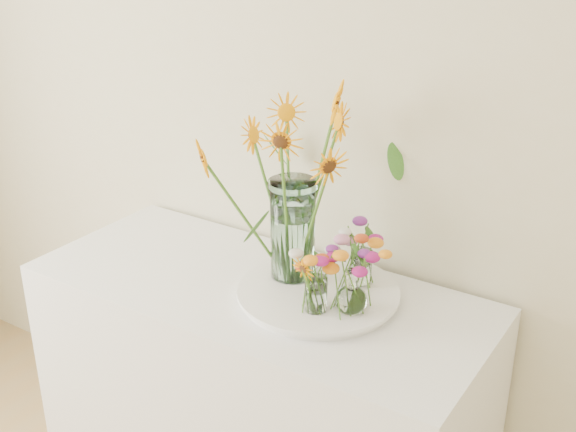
{
  "coord_description": "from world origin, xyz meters",
  "views": [
    {
      "loc": [
        1.05,
        0.4,
        1.94
      ],
      "look_at": [
        0.05,
        1.94,
        1.15
      ],
      "focal_mm": 45.0,
      "sensor_mm": 36.0,
      "label": 1
    }
  ],
  "objects_px": {
    "small_vase_a": "(316,295)",
    "small_vase_b": "(351,291)",
    "mason_jar": "(293,229)",
    "small_vase_c": "(361,267)",
    "counter": "(259,409)",
    "tray": "(318,295)"
  },
  "relations": [
    {
      "from": "small_vase_a",
      "to": "small_vase_c",
      "type": "relative_size",
      "value": 0.96
    },
    {
      "from": "counter",
      "to": "small_vase_c",
      "type": "relative_size",
      "value": 12.9
    },
    {
      "from": "counter",
      "to": "small_vase_c",
      "type": "distance_m",
      "value": 0.61
    },
    {
      "from": "small_vase_a",
      "to": "small_vase_b",
      "type": "distance_m",
      "value": 0.1
    },
    {
      "from": "small_vase_a",
      "to": "small_vase_b",
      "type": "height_order",
      "value": "small_vase_b"
    },
    {
      "from": "tray",
      "to": "mason_jar",
      "type": "height_order",
      "value": "mason_jar"
    },
    {
      "from": "small_vase_c",
      "to": "mason_jar",
      "type": "bearing_deg",
      "value": -160.81
    },
    {
      "from": "small_vase_c",
      "to": "counter",
      "type": "bearing_deg",
      "value": -152.7
    },
    {
      "from": "mason_jar",
      "to": "small_vase_a",
      "type": "distance_m",
      "value": 0.24
    },
    {
      "from": "tray",
      "to": "small_vase_b",
      "type": "height_order",
      "value": "small_vase_b"
    },
    {
      "from": "small_vase_b",
      "to": "small_vase_c",
      "type": "bearing_deg",
      "value": 108.54
    },
    {
      "from": "small_vase_b",
      "to": "tray",
      "type": "bearing_deg",
      "value": 159.08
    },
    {
      "from": "small_vase_b",
      "to": "small_vase_c",
      "type": "relative_size",
      "value": 1.18
    },
    {
      "from": "counter",
      "to": "mason_jar",
      "type": "bearing_deg",
      "value": 42.68
    },
    {
      "from": "tray",
      "to": "small_vase_a",
      "type": "height_order",
      "value": "small_vase_a"
    },
    {
      "from": "counter",
      "to": "tray",
      "type": "distance_m",
      "value": 0.5
    },
    {
      "from": "tray",
      "to": "small_vase_b",
      "type": "relative_size",
      "value": 3.45
    },
    {
      "from": "mason_jar",
      "to": "small_vase_c",
      "type": "height_order",
      "value": "mason_jar"
    },
    {
      "from": "mason_jar",
      "to": "small_vase_a",
      "type": "relative_size",
      "value": 2.94
    },
    {
      "from": "counter",
      "to": "mason_jar",
      "type": "distance_m",
      "value": 0.64
    },
    {
      "from": "small_vase_a",
      "to": "small_vase_b",
      "type": "bearing_deg",
      "value": 31.47
    },
    {
      "from": "counter",
      "to": "mason_jar",
      "type": "xyz_separation_m",
      "value": [
        0.08,
        0.07,
        0.63
      ]
    }
  ]
}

